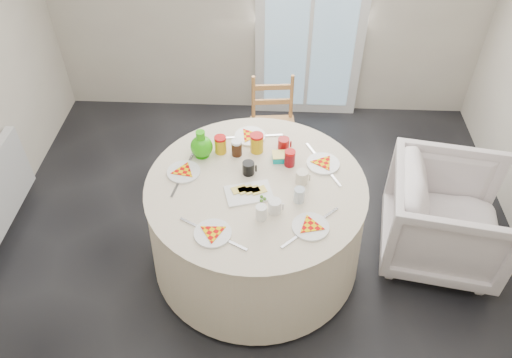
{
  "coord_description": "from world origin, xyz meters",
  "views": [
    {
      "loc": [
        0.1,
        -2.28,
        3.0
      ],
      "look_at": [
        -0.01,
        0.04,
        0.8
      ],
      "focal_mm": 35.0,
      "sensor_mm": 36.0,
      "label": 1
    }
  ],
  "objects_px": {
    "table": "(256,223)",
    "wooden_chair": "(273,123)",
    "green_pitcher": "(201,142)",
    "armchair": "(447,216)"
  },
  "relations": [
    {
      "from": "green_pitcher",
      "to": "armchair",
      "type": "bearing_deg",
      "value": -7.12
    },
    {
      "from": "green_pitcher",
      "to": "wooden_chair",
      "type": "bearing_deg",
      "value": 55.96
    },
    {
      "from": "table",
      "to": "green_pitcher",
      "type": "xyz_separation_m",
      "value": [
        -0.38,
        0.27,
        0.49
      ]
    },
    {
      "from": "table",
      "to": "armchair",
      "type": "height_order",
      "value": "armchair"
    },
    {
      "from": "wooden_chair",
      "to": "green_pitcher",
      "type": "distance_m",
      "value": 0.99
    },
    {
      "from": "armchair",
      "to": "wooden_chair",
      "type": "bearing_deg",
      "value": 63.29
    },
    {
      "from": "table",
      "to": "armchair",
      "type": "bearing_deg",
      "value": 4.96
    },
    {
      "from": "wooden_chair",
      "to": "armchair",
      "type": "bearing_deg",
      "value": -41.88
    },
    {
      "from": "table",
      "to": "wooden_chair",
      "type": "bearing_deg",
      "value": 84.65
    },
    {
      "from": "wooden_chair",
      "to": "green_pitcher",
      "type": "relative_size",
      "value": 4.23
    }
  ]
}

